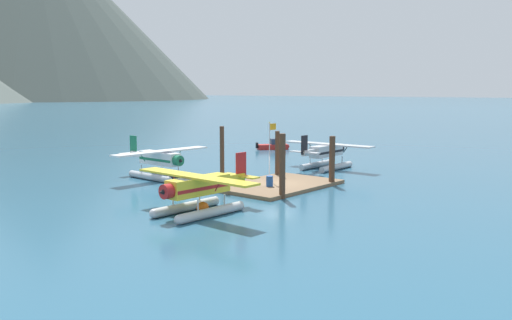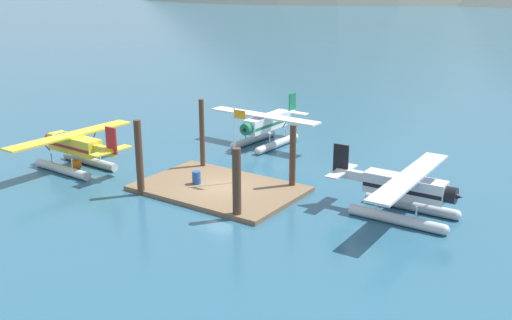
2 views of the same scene
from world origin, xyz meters
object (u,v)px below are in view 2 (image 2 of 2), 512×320
(flagpole, at_px, (236,136))
(mooring_buoy, at_px, (76,165))
(seaplane_silver_stbd_fwd, at_px, (405,192))
(seaplane_yellow_port_aft, at_px, (75,149))
(seaplane_white_bow_left, at_px, (265,127))
(fuel_drum, at_px, (196,178))

(flagpole, relative_size, mooring_buoy, 6.24)
(seaplane_silver_stbd_fwd, relative_size, seaplane_yellow_port_aft, 1.00)
(seaplane_yellow_port_aft, bearing_deg, mooring_buoy, -40.36)
(flagpole, bearing_deg, seaplane_white_bow_left, 112.98)
(seaplane_white_bow_left, relative_size, seaplane_yellow_port_aft, 1.00)
(mooring_buoy, bearing_deg, fuel_drum, 12.01)
(fuel_drum, xyz_separation_m, seaplane_silver_stbd_fwd, (13.42, 3.01, 0.84))
(seaplane_silver_stbd_fwd, distance_m, seaplane_white_bow_left, 17.73)
(flagpole, relative_size, fuel_drum, 5.98)
(fuel_drum, distance_m, mooring_buoy, 10.07)
(flagpole, xyz_separation_m, seaplane_silver_stbd_fwd, (11.26, 1.37, -2.05))
(fuel_drum, distance_m, seaplane_silver_stbd_fwd, 13.78)
(mooring_buoy, relative_size, seaplane_silver_stbd_fwd, 0.08)
(seaplane_yellow_port_aft, bearing_deg, seaplane_white_bow_left, 59.45)
(seaplane_silver_stbd_fwd, xyz_separation_m, seaplane_yellow_port_aft, (-23.49, -4.92, 0.00))
(mooring_buoy, relative_size, seaplane_white_bow_left, 0.08)
(seaplane_white_bow_left, bearing_deg, fuel_drum, -79.88)
(seaplane_white_bow_left, bearing_deg, seaplane_yellow_port_aft, -120.55)
(seaplane_silver_stbd_fwd, bearing_deg, flagpole, -173.06)
(fuel_drum, xyz_separation_m, seaplane_white_bow_left, (-2.08, 11.62, 0.84))
(flagpole, distance_m, seaplane_white_bow_left, 11.03)
(seaplane_yellow_port_aft, bearing_deg, fuel_drum, 10.74)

